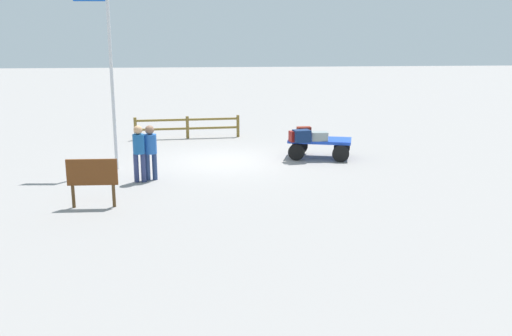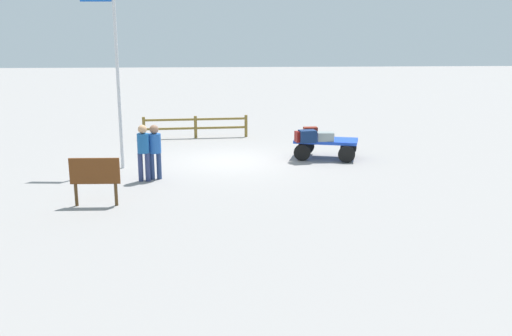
{
  "view_description": "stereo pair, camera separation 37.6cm",
  "coord_description": "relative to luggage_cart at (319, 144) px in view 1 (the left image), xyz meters",
  "views": [
    {
      "loc": [
        0.95,
        17.99,
        4.0
      ],
      "look_at": [
        -0.37,
        6.0,
        1.16
      ],
      "focal_mm": 39.08,
      "sensor_mm": 36.0,
      "label": 1
    },
    {
      "loc": [
        0.57,
        18.03,
        4.0
      ],
      "look_at": [
        -0.37,
        6.0,
        1.16
      ],
      "focal_mm": 39.08,
      "sensor_mm": 36.0,
      "label": 2
    }
  ],
  "objects": [
    {
      "name": "ground_plane",
      "position": [
        3.21,
        0.21,
        -0.48
      ],
      "size": [
        120.0,
        120.0,
        0.0
      ],
      "primitive_type": "plane",
      "color": "gray"
    },
    {
      "name": "suitcase_dark",
      "position": [
        0.7,
        0.49,
        0.37
      ],
      "size": [
        0.59,
        0.48,
        0.39
      ],
      "color": "navy",
      "rests_on": "luggage_cart"
    },
    {
      "name": "suitcase_maroon",
      "position": [
        0.07,
        0.32,
        0.32
      ],
      "size": [
        0.57,
        0.44,
        0.29
      ],
      "color": "gray",
      "rests_on": "luggage_cart"
    },
    {
      "name": "suitcase_grey",
      "position": [
        0.79,
        0.39,
        0.35
      ],
      "size": [
        0.64,
        0.41,
        0.35
      ],
      "color": "maroon",
      "rests_on": "luggage_cart"
    },
    {
      "name": "luggage_cart",
      "position": [
        0.0,
        0.0,
        0.0
      ],
      "size": [
        2.31,
        1.75,
        0.65
      ],
      "color": "blue",
      "rests_on": "ground"
    },
    {
      "name": "flagpole",
      "position": [
        6.73,
        0.96,
        2.87
      ],
      "size": [
        1.03,
        0.13,
        5.66
      ],
      "color": "silver",
      "rests_on": "ground"
    },
    {
      "name": "worker_trailing",
      "position": [
        5.45,
        2.46,
        0.47
      ],
      "size": [
        0.42,
        0.42,
        1.59
      ],
      "color": "navy",
      "rests_on": "ground"
    },
    {
      "name": "signboard",
      "position": [
        6.64,
        4.98,
        0.31
      ],
      "size": [
        1.2,
        0.12,
        1.19
      ],
      "color": "#4C3319",
      "rests_on": "ground"
    },
    {
      "name": "suitcase_navy",
      "position": [
        0.41,
        -0.62,
        0.34
      ],
      "size": [
        0.48,
        0.3,
        0.32
      ],
      "color": "maroon",
      "rests_on": "luggage_cart"
    },
    {
      "name": "wooden_fence",
      "position": [
        4.48,
        -4.24,
        0.05
      ],
      "size": [
        4.24,
        0.37,
        0.9
      ],
      "color": "brown",
      "rests_on": "ground"
    },
    {
      "name": "worker_lead",
      "position": [
        5.75,
        2.66,
        0.47
      ],
      "size": [
        0.35,
        0.35,
        1.62
      ],
      "color": "navy",
      "rests_on": "ground"
    }
  ]
}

